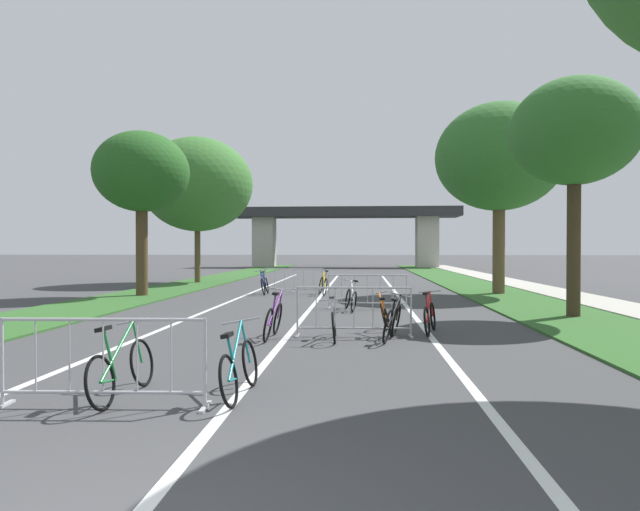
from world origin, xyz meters
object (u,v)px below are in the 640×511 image
(tree_right_maple_mid, at_px, (499,158))
(bicycle_orange_4, at_px, (386,318))
(bicycle_blue_1, at_px, (265,285))
(bicycle_silver_3, at_px, (334,322))
(tree_left_oak_mid, at_px, (197,185))
(crowd_barrier_second, at_px, (354,312))
(bicycle_teal_2, at_px, (239,368))
(bicycle_white_9, at_px, (351,299))
(tree_right_pine_near, at_px, (574,133))
(bicycle_purple_0, at_px, (273,320))
(bicycle_black_8, at_px, (392,322))
(crowd_barrier_nearest, at_px, (103,363))
(tree_left_oak_near, at_px, (142,173))
(crowd_barrier_third, at_px, (367,292))
(bicycle_green_7, at_px, (122,368))
(bicycle_red_5, at_px, (430,317))
(bicycle_yellow_6, at_px, (323,285))
(crowd_barrier_fourth, at_px, (294,281))

(tree_right_maple_mid, bearing_deg, bicycle_orange_4, -115.55)
(bicycle_blue_1, height_order, bicycle_silver_3, bicycle_blue_1)
(tree_left_oak_mid, relative_size, crowd_barrier_second, 3.15)
(bicycle_teal_2, relative_size, bicycle_white_9, 1.01)
(tree_left_oak_mid, relative_size, bicycle_teal_2, 4.68)
(tree_right_pine_near, height_order, bicycle_purple_0, tree_right_pine_near)
(tree_right_maple_mid, distance_m, bicycle_blue_1, 10.74)
(bicycle_black_8, bearing_deg, crowd_barrier_nearest, -113.02)
(tree_left_oak_near, bearing_deg, bicycle_black_8, -45.81)
(bicycle_silver_3, height_order, bicycle_white_9, bicycle_white_9)
(crowd_barrier_third, bearing_deg, bicycle_black_8, -85.62)
(bicycle_green_7, bearing_deg, bicycle_red_5, 52.40)
(bicycle_teal_2, bearing_deg, bicycle_green_7, -171.27)
(bicycle_white_9, bearing_deg, bicycle_green_7, -116.35)
(tree_right_pine_near, height_order, bicycle_teal_2, tree_right_pine_near)
(tree_right_pine_near, height_order, bicycle_green_7, tree_right_pine_near)
(bicycle_blue_1, distance_m, bicycle_yellow_6, 2.39)
(tree_right_pine_near, distance_m, bicycle_blue_1, 12.54)
(crowd_barrier_second, height_order, bicycle_orange_4, crowd_barrier_second)
(crowd_barrier_fourth, bearing_deg, crowd_barrier_third, -61.13)
(crowd_barrier_nearest, xyz_separation_m, crowd_barrier_fourth, (0.27, 15.92, 0.00))
(bicycle_silver_3, bearing_deg, bicycle_green_7, 59.37)
(bicycle_orange_4, bearing_deg, bicycle_blue_1, 111.77)
(tree_right_pine_near, distance_m, bicycle_white_9, 7.63)
(crowd_barrier_second, xyz_separation_m, bicycle_green_7, (-2.82, -4.88, -0.15))
(tree_left_oak_mid, distance_m, tree_right_pine_near, 19.63)
(bicycle_red_5, bearing_deg, tree_right_pine_near, 49.59)
(crowd_barrier_fourth, height_order, bicycle_white_9, crowd_barrier_fourth)
(crowd_barrier_third, height_order, bicycle_purple_0, crowd_barrier_third)
(tree_left_oak_near, bearing_deg, bicycle_red_5, -40.15)
(crowd_barrier_third, relative_size, bicycle_teal_2, 1.49)
(bicycle_teal_2, bearing_deg, bicycle_white_9, 84.83)
(bicycle_blue_1, distance_m, bicycle_white_9, 6.48)
(crowd_barrier_fourth, distance_m, bicycle_green_7, 15.50)
(tree_right_pine_near, height_order, tree_right_maple_mid, tree_right_maple_mid)
(bicycle_purple_0, bearing_deg, tree_right_maple_mid, 58.76)
(tree_left_oak_mid, distance_m, bicycle_teal_2, 23.29)
(crowd_barrier_third, height_order, bicycle_silver_3, crowd_barrier_third)
(bicycle_black_8, bearing_deg, bicycle_purple_0, -167.43)
(crowd_barrier_fourth, xyz_separation_m, bicycle_purple_0, (0.93, -10.97, -0.14))
(tree_left_oak_near, distance_m, bicycle_blue_1, 6.46)
(bicycle_purple_0, xyz_separation_m, bicycle_white_9, (1.51, 5.21, -0.04))
(bicycle_orange_4, distance_m, bicycle_red_5, 0.98)
(bicycle_purple_0, relative_size, bicycle_red_5, 1.05)
(bicycle_purple_0, distance_m, bicycle_white_9, 5.43)
(crowd_barrier_nearest, relative_size, bicycle_black_8, 1.51)
(crowd_barrier_third, distance_m, bicycle_orange_4, 4.94)
(tree_left_oak_mid, xyz_separation_m, bicycle_white_9, (8.39, -12.04, -4.90))
(crowd_barrier_nearest, relative_size, bicycle_yellow_6, 1.43)
(bicycle_green_7, bearing_deg, crowd_barrier_fourth, 90.94)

